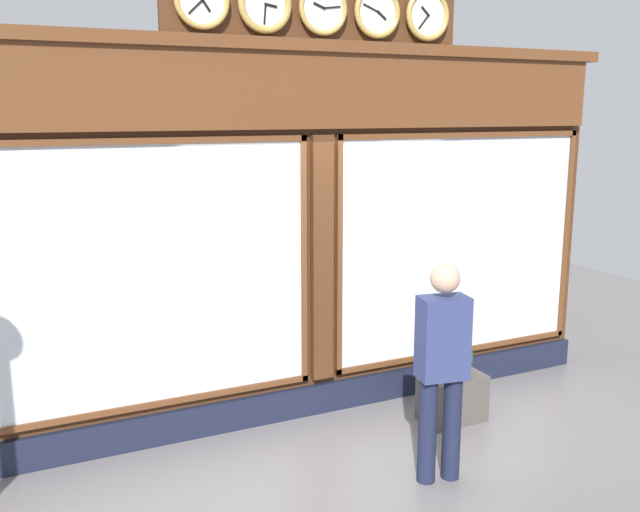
# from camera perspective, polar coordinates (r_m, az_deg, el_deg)

# --- Properties ---
(shop_facade) EXTENTS (6.15, 0.42, 3.91)m
(shop_facade) POSITION_cam_1_polar(r_m,az_deg,el_deg) (6.40, -0.48, 2.23)
(shop_facade) COLOR #4C2B16
(shop_facade) RESTS_ON ground_plane
(pedestrian) EXTENTS (0.39, 0.28, 1.69)m
(pedestrian) POSITION_cam_1_polar(r_m,az_deg,el_deg) (5.37, 9.78, -8.53)
(pedestrian) COLOR #191E38
(pedestrian) RESTS_ON ground_plane
(planter_box) EXTENTS (0.56, 0.36, 0.43)m
(planter_box) POSITION_cam_1_polar(r_m,az_deg,el_deg) (6.65, 10.58, -11.12)
(planter_box) COLOR #4C4742
(planter_box) RESTS_ON ground_plane
(planter_shrub) EXTENTS (0.35, 0.35, 0.35)m
(planter_shrub) POSITION_cam_1_polar(r_m,az_deg,el_deg) (6.51, 10.71, -7.96)
(planter_shrub) COLOR #285623
(planter_shrub) RESTS_ON planter_box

